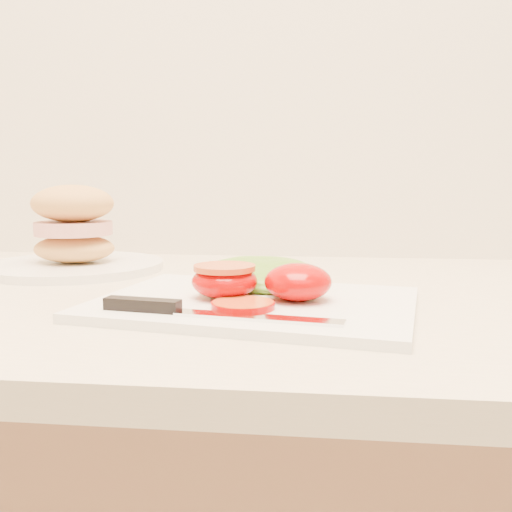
# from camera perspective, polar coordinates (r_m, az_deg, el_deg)

# --- Properties ---
(cutting_board) EXTENTS (0.37, 0.29, 0.01)m
(cutting_board) POSITION_cam_1_polar(r_m,az_deg,el_deg) (0.61, -0.11, -4.79)
(cutting_board) COLOR white
(cutting_board) RESTS_ON counter
(tomato_half_dome) EXTENTS (0.07, 0.07, 0.04)m
(tomato_half_dome) POSITION_cam_1_polar(r_m,az_deg,el_deg) (0.60, 4.22, -2.59)
(tomato_half_dome) COLOR #BB0100
(tomato_half_dome) RESTS_ON cutting_board
(tomato_half_cut) EXTENTS (0.07, 0.07, 0.04)m
(tomato_half_cut) POSITION_cam_1_polar(r_m,az_deg,el_deg) (0.61, -3.15, -2.38)
(tomato_half_cut) COLOR #BB0100
(tomato_half_cut) RESTS_ON cutting_board
(tomato_slice_0) EXTENTS (0.06, 0.06, 0.01)m
(tomato_slice_0) POSITION_cam_1_polar(r_m,az_deg,el_deg) (0.56, -1.31, -4.92)
(tomato_slice_0) COLOR orange
(tomato_slice_0) RESTS_ON cutting_board
(lettuce_leaf_0) EXTENTS (0.15, 0.10, 0.03)m
(lettuce_leaf_0) POSITION_cam_1_polar(r_m,az_deg,el_deg) (0.67, 0.47, -1.90)
(lettuce_leaf_0) COLOR #63A82C
(lettuce_leaf_0) RESTS_ON cutting_board
(knife) EXTENTS (0.23, 0.06, 0.01)m
(knife) POSITION_cam_1_polar(r_m,az_deg,el_deg) (0.55, -7.01, -5.34)
(knife) COLOR silver
(knife) RESTS_ON cutting_board
(sandwich_plate) EXTENTS (0.26, 0.26, 0.13)m
(sandwich_plate) POSITION_cam_1_polar(r_m,az_deg,el_deg) (0.90, -17.74, 1.61)
(sandwich_plate) COLOR white
(sandwich_plate) RESTS_ON counter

